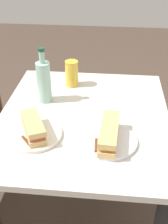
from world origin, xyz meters
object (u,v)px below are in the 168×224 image
at_px(baguette_sandwich_far, 109,133).
at_px(baguette_sandwich_near, 33,127).
at_px(knife_near, 23,137).
at_px(plate_far, 109,141).
at_px(dining_table, 84,138).
at_px(knife_far, 96,139).
at_px(plate_near, 34,135).
at_px(water_bottle, 44,81).
at_px(beer_glass, 72,73).

bearing_deg(baguette_sandwich_far, baguette_sandwich_near, 88.14).
height_order(knife_near, plate_far, knife_near).
xyz_separation_m(dining_table, baguette_sandwich_far, (-0.19, -0.12, 0.18)).
bearing_deg(knife_near, baguette_sandwich_far, -86.63).
bearing_deg(knife_far, baguette_sandwich_far, -81.28).
distance_m(plate_near, water_bottle, 0.32).
relative_size(knife_near, beer_glass, 0.99).
xyz_separation_m(dining_table, knife_near, (-0.21, 0.24, 0.15)).
xyz_separation_m(plate_near, knife_far, (-0.02, -0.27, 0.01)).
relative_size(dining_table, plate_far, 3.96).
bearing_deg(plate_far, knife_near, 93.37).
bearing_deg(baguette_sandwich_far, plate_near, 88.14).
bearing_deg(baguette_sandwich_near, baguette_sandwich_far, -91.86).
height_order(baguette_sandwich_near, knife_near, baguette_sandwich_near).
height_order(water_bottle, beer_glass, water_bottle).
bearing_deg(dining_table, knife_near, 131.81).
distance_m(baguette_sandwich_near, knife_near, 0.06).
distance_m(dining_table, beer_glass, 0.38).
bearing_deg(beer_glass, water_bottle, 147.86).
xyz_separation_m(plate_near, beer_glass, (0.48, -0.10, 0.06)).
xyz_separation_m(plate_far, baguette_sandwich_far, (0.00, 0.00, 0.04)).
bearing_deg(baguette_sandwich_near, plate_far, -91.86).
xyz_separation_m(baguette_sandwich_near, plate_far, (-0.01, -0.32, -0.04)).
bearing_deg(dining_table, baguette_sandwich_far, -147.19).
xyz_separation_m(plate_near, water_bottle, (0.30, 0.02, 0.10)).
bearing_deg(dining_table, plate_near, 132.55).
bearing_deg(baguette_sandwich_near, beer_glass, -11.46).
relative_size(knife_near, knife_far, 0.79).
bearing_deg(plate_far, beer_glass, 24.19).
distance_m(plate_near, knife_far, 0.27).
bearing_deg(plate_near, water_bottle, 3.08).
height_order(baguette_sandwich_near, baguette_sandwich_far, same).
xyz_separation_m(knife_near, water_bottle, (0.33, -0.02, 0.09)).
distance_m(knife_near, beer_glass, 0.54).
xyz_separation_m(baguette_sandwich_near, knife_near, (-0.03, 0.04, -0.03)).
bearing_deg(knife_near, dining_table, -48.19).
distance_m(knife_near, baguette_sandwich_far, 0.36).
bearing_deg(plate_far, baguette_sandwich_near, 88.14).
relative_size(dining_table, beer_glass, 6.49).
bearing_deg(baguette_sandwich_far, dining_table, 32.81).
relative_size(plate_far, beer_glass, 1.64).
distance_m(dining_table, baguette_sandwich_far, 0.29).
bearing_deg(plate_near, knife_near, 127.95).
xyz_separation_m(plate_near, plate_far, (-0.01, -0.32, 0.00)).
height_order(baguette_sandwich_near, water_bottle, water_bottle).
bearing_deg(water_bottle, plate_far, -132.88).
distance_m(knife_near, plate_far, 0.36).
height_order(plate_near, plate_far, same).
xyz_separation_m(baguette_sandwich_far, water_bottle, (0.31, 0.34, 0.06)).
bearing_deg(beer_glass, knife_far, -161.37).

